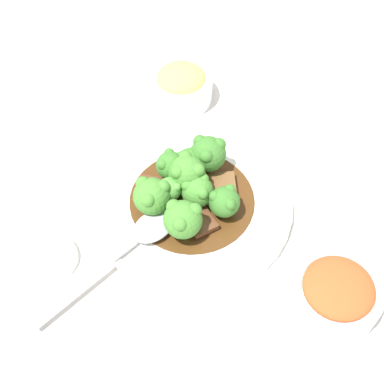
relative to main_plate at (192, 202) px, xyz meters
The scene contains 18 objects.
ground_plane 0.01m from the main_plate, ahead, with size 4.00×4.00×0.00m, color silver.
main_plate is the anchor object (origin of this frame).
beef_strip_0 0.06m from the main_plate, 15.28° to the right, with size 0.05×0.03×0.01m.
beef_strip_1 0.04m from the main_plate, 143.21° to the right, with size 0.07×0.05×0.01m.
beef_strip_2 0.04m from the main_plate, 106.81° to the left, with size 0.06×0.06×0.01m.
broccoli_floret_0 0.06m from the main_plate, 82.66° to the right, with size 0.04×0.04×0.05m.
broccoli_floret_1 0.05m from the main_plate, 65.05° to the right, with size 0.05×0.05×0.06m.
broccoli_floret_2 0.07m from the main_plate, 20.48° to the left, with size 0.05×0.05×0.05m.
broccoli_floret_3 0.06m from the main_plate, 154.21° to the left, with size 0.04×0.04×0.05m.
broccoli_floret_4 0.06m from the main_plate, 45.40° to the right, with size 0.04×0.04×0.05m.
broccoli_floret_5 0.07m from the main_plate, 80.93° to the left, with size 0.05×0.05×0.06m.
broccoli_floret_6 0.04m from the main_plate, 139.42° to the left, with size 0.04×0.04×0.05m.
broccoli_floret_7 0.05m from the main_plate, 10.19° to the left, with size 0.03×0.03×0.04m.
broccoli_floret_8 0.07m from the main_plate, 111.25° to the right, with size 0.05×0.05×0.06m.
serving_spoon 0.09m from the main_plate, 47.29° to the left, with size 0.18×0.19×0.01m.
side_bowl_kimchi 0.23m from the main_plate, 142.98° to the left, with size 0.11×0.11×0.05m.
side_bowl_appetizer 0.22m from the main_plate, 82.76° to the right, with size 0.10×0.10×0.06m.
sauce_dish 0.21m from the main_plate, 28.07° to the left, with size 0.07×0.07×0.01m.
Camera 1 is at (-0.02, 0.44, 0.63)m, focal length 50.00 mm.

